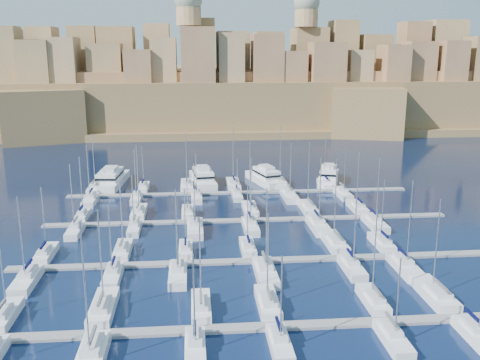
{
  "coord_description": "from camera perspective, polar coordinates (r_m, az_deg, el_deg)",
  "views": [
    {
      "loc": [
        -11.28,
        -95.55,
        34.96
      ],
      "look_at": [
        -2.25,
        6.0,
        9.85
      ],
      "focal_mm": 40.0,
      "sensor_mm": 36.0,
      "label": 1
    }
  ],
  "objects": [
    {
      "name": "sailboat_31",
      "position": [
        107.1,
        -11.2,
        -5.09
      ],
      "size": [
        2.32,
        7.74,
        11.81
      ],
      "color": "white",
      "rests_on": "ground"
    },
    {
      "name": "sailboat_23",
      "position": [
        91.43,
        17.17,
        -8.78
      ],
      "size": [
        2.92,
        9.72,
        15.51
      ],
      "color": "white",
      "rests_on": "ground"
    },
    {
      "name": "sailboat_37",
      "position": [
        137.64,
        -10.25,
        -0.8
      ],
      "size": [
        2.55,
        8.5,
        11.6
      ],
      "color": "white",
      "rests_on": "ground"
    },
    {
      "name": "sailboat_42",
      "position": [
        129.0,
        -15.66,
        -2.07
      ],
      "size": [
        2.79,
        9.3,
        14.09
      ],
      "color": "white",
      "rests_on": "ground"
    },
    {
      "name": "sailboat_1",
      "position": [
        76.8,
        -14.39,
        -13.08
      ],
      "size": [
        3.1,
        10.32,
        14.82
      ],
      "color": "white",
      "rests_on": "ground"
    },
    {
      "name": "pontoon_mid_near",
      "position": [
        91.2,
        2.44,
        -8.58
      ],
      "size": [
        84.0,
        2.0,
        0.4
      ],
      "primitive_type": "cube",
      "color": "slate",
      "rests_on": "ground"
    },
    {
      "name": "sailboat_40",
      "position": [
        139.82,
        4.31,
        -0.36
      ],
      "size": [
        3.17,
        10.56,
        16.14
      ],
      "color": "white",
      "rests_on": "ground"
    },
    {
      "name": "sailboat_28",
      "position": [
        119.09,
        7.28,
        -2.97
      ],
      "size": [
        2.91,
        9.72,
        15.78
      ],
      "color": "white",
      "rests_on": "ground"
    },
    {
      "name": "motor_yacht_d",
      "position": [
        145.47,
        9.42,
        0.44
      ],
      "size": [
        9.48,
        17.14,
        5.25
      ],
      "color": "white",
      "rests_on": "ground"
    },
    {
      "name": "sailboat_21",
      "position": [
        85.4,
        2.72,
        -9.79
      ],
      "size": [
        3.11,
        10.38,
        14.92
      ],
      "color": "white",
      "rests_on": "ground"
    },
    {
      "name": "sailboat_44",
      "position": [
        127.16,
        -4.66,
        -1.83
      ],
      "size": [
        2.52,
        8.41,
        11.64
      ],
      "color": "white",
      "rests_on": "ground"
    },
    {
      "name": "sailboat_22",
      "position": [
        89.02,
        11.85,
        -9.08
      ],
      "size": [
        2.65,
        8.82,
        13.89
      ],
      "color": "white",
      "rests_on": "ground"
    },
    {
      "name": "pontoon_near",
      "position": [
        71.59,
        4.81,
        -15.27
      ],
      "size": [
        84.0,
        2.0,
        0.4
      ],
      "primitive_type": "cube",
      "color": "slate",
      "rests_on": "ground"
    },
    {
      "name": "sailboat_29",
      "position": [
        121.53,
        12.4,
        -2.85
      ],
      "size": [
        2.68,
        8.92,
        13.58
      ],
      "color": "white",
      "rests_on": "ground"
    },
    {
      "name": "sailboat_3",
      "position": [
        76.01,
        2.98,
        -12.94
      ],
      "size": [
        2.83,
        9.44,
        13.85
      ],
      "color": "white",
      "rests_on": "ground"
    },
    {
      "name": "sailboat_45",
      "position": [
        128.07,
        -0.31,
        -1.68
      ],
      "size": [
        2.21,
        7.36,
        10.13
      ],
      "color": "white",
      "rests_on": "ground"
    },
    {
      "name": "sailboat_17",
      "position": [
        100.94,
        14.87,
        -6.47
      ],
      "size": [
        2.59,
        8.64,
        12.67
      ],
      "color": "white",
      "rests_on": "ground"
    },
    {
      "name": "sailboat_11",
      "position": [
        74.38,
        23.85,
        -14.86
      ],
      "size": [
        2.51,
        8.38,
        12.0
      ],
      "color": "white",
      "rests_on": "ground"
    },
    {
      "name": "sailboat_26",
      "position": [
        115.78,
        -5.61,
        -3.43
      ],
      "size": [
        2.49,
        8.29,
        13.21
      ],
      "color": "white",
      "rests_on": "ground"
    },
    {
      "name": "sailboat_7",
      "position": [
        66.31,
        -15.58,
        -17.75
      ],
      "size": [
        3.09,
        10.31,
        17.51
      ],
      "color": "white",
      "rests_on": "ground"
    },
    {
      "name": "sailboat_25",
      "position": [
        117.04,
        -10.73,
        -3.4
      ],
      "size": [
        2.91,
        9.72,
        15.7
      ],
      "color": "white",
      "rests_on": "ground"
    },
    {
      "name": "sailboat_41",
      "position": [
        140.98,
        9.02,
        -0.39
      ],
      "size": [
        2.42,
        8.05,
        13.97
      ],
      "color": "white",
      "rests_on": "ground"
    },
    {
      "name": "sailboat_36",
      "position": [
        139.72,
        -15.22,
        -0.83
      ],
      "size": [
        2.83,
        9.43,
        14.81
      ],
      "color": "white",
      "rests_on": "ground"
    },
    {
      "name": "sailboat_0",
      "position": [
        79.08,
        -23.75,
        -13.08
      ],
      "size": [
        2.54,
        8.47,
        11.7
      ],
      "color": "white",
      "rests_on": "ground"
    },
    {
      "name": "motor_yacht_b",
      "position": [
        141.57,
        -3.99,
        0.22
      ],
      "size": [
        7.24,
        18.26,
        5.25
      ],
      "color": "white",
      "rests_on": "ground"
    },
    {
      "name": "sailboat_9",
      "position": [
        66.9,
        4.25,
        -16.99
      ],
      "size": [
        2.41,
        8.05,
        12.4
      ],
      "color": "white",
      "rests_on": "ground"
    },
    {
      "name": "sailboat_43",
      "position": [
        128.12,
        -10.98,
        -1.92
      ],
      "size": [
        2.37,
        7.9,
        12.9
      ],
      "color": "white",
      "rests_on": "ground"
    },
    {
      "name": "sailboat_4",
      "position": [
        78.93,
        14.0,
        -12.3
      ],
      "size": [
        2.56,
        8.54,
        14.12
      ],
      "color": "white",
      "rests_on": "ground"
    },
    {
      "name": "sailboat_5",
      "position": [
        83.24,
        20.03,
        -11.31
      ],
      "size": [
        3.23,
        10.76,
        15.02
      ],
      "color": "white",
      "rests_on": "ground"
    },
    {
      "name": "sailboat_24",
      "position": [
        117.87,
        -16.44,
        -3.63
      ],
      "size": [
        2.31,
        7.68,
        13.5
      ],
      "color": "white",
      "rests_on": "ground"
    },
    {
      "name": "sailboat_19",
      "position": [
        86.56,
        -13.4,
        -9.86
      ],
      "size": [
        2.52,
        8.42,
        12.73
      ],
      "color": "white",
      "rests_on": "ground"
    },
    {
      "name": "sailboat_10",
      "position": [
        70.23,
        16.01,
        -15.93
      ],
      "size": [
        2.47,
        8.24,
        11.68
      ],
      "color": "white",
      "rests_on": "ground"
    },
    {
      "name": "sailboat_15",
      "position": [
        95.4,
        0.83,
        -7.2
      ],
      "size": [
        2.46,
        8.22,
        12.02
      ],
      "color": "white",
      "rests_on": "ground"
    },
    {
      "name": "sailboat_14",
      "position": [
        94.82,
        -5.81,
        -7.41
      ],
      "size": [
        2.37,
        7.92,
        11.87
      ],
      "color": "white",
      "rests_on": "ground"
    },
    {
      "name": "sailboat_39",
      "position": [
        138.47,
        -0.72,
        -0.46
      ],
      "size": [
        3.22,
        10.74,
        16.67
      ],
      "color": "white",
      "rests_on": "ground"
    },
    {
      "name": "sailboat_30",
      "position": [
        108.63,
        -17.18,
        -5.17
      ],
      "size": [
        2.51,
        8.38,
        14.31
      ],
      "color": "white",
      "rests_on": "ground"
    },
    {
      "name": "sailboat_20",
      "position": [
        85.23,
        -6.63,
        -9.93
      ],
      "size": [
        2.79,
        9.31,
        14.83
      ],
      "color": "white",
      "rests_on": "ground"
    },
    {
      "name": "pontoon_mid_far",
      "position": [
        111.7,
        0.97,
        -4.3
      ],
      "size": [
        84.0,
        2.0,
        0.4
      ],
      "primitive_type": "cube",
      "color": "slate",
      "rests_on": "ground"
    },
    {
      "name": "sailboat_8",
      "position": [
        66.16,
        -4.81,
        -17.38
      ],
      "size": [
        2.42,
        8.08,
        12.92
      ],
      "color": "white",
      "rests_on": "ground"
    },
    {
      "name": "sailboat_47",
      "position": [
        131.89,
        10.94,
        -1.46
      ],
      "size": [
        2.69,
        8.97,
        13.01
      ],
      "color": "white",
      "rests_on": "ground"
    },
    {
      "name": "sailboat_38",
      "position": [
        137.98,
        -5.67,
        -0.58
      ],
      "size": [
        3.14,
        10.47,
        15.6
      ],
      "color": "white",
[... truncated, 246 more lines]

